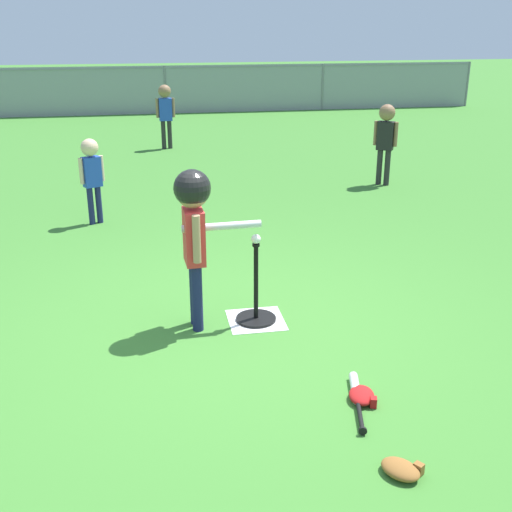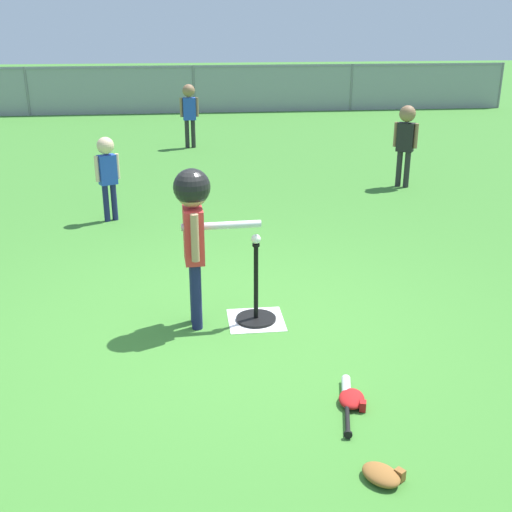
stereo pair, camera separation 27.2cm
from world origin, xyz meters
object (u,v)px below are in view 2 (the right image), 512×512
Objects in this scene: baseball_on_tee at (256,239)px; glove_by_plate at (352,399)px; batter_child at (194,216)px; glove_near_bats at (382,475)px; fielder_deep_left at (107,168)px; fielder_near_left at (189,107)px; spare_bat_silver at (347,397)px; batting_tee at (256,309)px; fielder_deep_center at (406,135)px.

baseball_on_tee is 1.47m from glove_by_plate.
baseball_on_tee is 0.51m from batter_child.
glove_by_plate is at bearing 87.93° from glove_near_bats.
batter_child is 3.01m from fielder_deep_left.
fielder_deep_left is at bearing -103.26° from fielder_near_left.
fielder_near_left is 8.46m from spare_bat_silver.
glove_by_plate is (0.83, -8.43, -0.70)m from fielder_near_left.
spare_bat_silver is at bearing -65.50° from fielder_deep_left.
batting_tee is 0.57× the size of fielder_deep_center.
batting_tee is 0.57× the size of fielder_near_left.
fielder_deep_left is 5.14m from glove_near_bats.
fielder_near_left reaches higher than glove_near_bats.
batting_tee is 1.98m from glove_near_bats.
glove_near_bats is (0.44, -1.93, -0.07)m from batting_tee.
baseball_on_tee is (0.00, 0.00, 0.59)m from batting_tee.
fielder_near_left reaches higher than baseball_on_tee.
batter_child reaches higher than fielder_near_left.
fielder_near_left is at bearing 76.74° from fielder_deep_left.
batting_tee is 4.77m from fielder_deep_center.
glove_near_bats reaches higher than spare_bat_silver.
glove_by_plate is (0.46, -1.23, -0.07)m from batting_tee.
batter_child reaches higher than fielder_deep_center.
batting_tee is at bearing 110.03° from spare_bat_silver.
fielder_deep_left is 4.46m from spare_bat_silver.
fielder_near_left is at bearing 92.93° from baseball_on_tee.
baseball_on_tee reaches higher than glove_by_plate.
batting_tee is at bearing -63.70° from fielder_deep_left.
baseball_on_tee is 3.16m from fielder_deep_left.
glove_by_plate is (-2.10, -5.20, -0.70)m from fielder_deep_center.
glove_by_plate is at bearing -52.51° from batter_child.
fielder_deep_center is 5.65m from glove_by_plate.
fielder_near_left is at bearing 95.62° from glove_by_plate.
fielder_deep_left is (-1.40, 2.83, -0.05)m from baseball_on_tee.
batter_child is at bearing 115.27° from glove_near_bats.
glove_near_bats is (0.81, -9.14, -0.70)m from fielder_near_left.
glove_near_bats is at bearing -77.28° from batting_tee.
fielder_deep_center and fielder_near_left have the same top height.
batter_child is at bearing 127.49° from glove_by_plate.
glove_near_bats is (-2.12, -5.91, -0.70)m from fielder_deep_center.
batter_child is 1.10× the size of fielder_near_left.
baseball_on_tee is 0.12× the size of spare_bat_silver.
batting_tee is at bearing -87.07° from fielder_near_left.
baseball_on_tee is 2.09m from glove_near_bats.
batter_child is 1.71m from spare_bat_silver.
fielder_deep_left is 4.51m from glove_by_plate.
glove_by_plate and glove_near_bats have the same top height.
spare_bat_silver is at bearing -69.97° from batting_tee.
fielder_deep_center reaches higher than glove_by_plate.
fielder_deep_left is at bearing 114.50° from spare_bat_silver.
fielder_deep_center is at bearing 70.24° from glove_near_bats.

